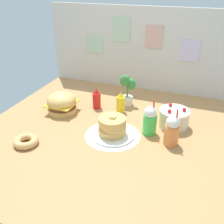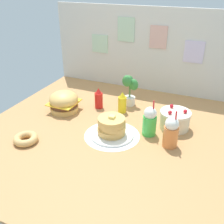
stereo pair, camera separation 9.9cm
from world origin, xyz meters
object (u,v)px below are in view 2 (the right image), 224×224
potted_plant (130,89)px  burger (64,102)px  layer_cake (175,120)px  ketchup_bottle (99,99)px  donut_pink_glaze (26,139)px  mustard_bottle (122,103)px  cream_soda_cup (150,121)px  orange_float_cup (171,132)px  pancake_stack (112,128)px

potted_plant → burger: bearing=-144.7°
burger → layer_cake: (1.07, 0.10, -0.02)m
ketchup_bottle → donut_pink_glaze: (-0.28, -0.79, -0.07)m
donut_pink_glaze → potted_plant: potted_plant is taller
mustard_bottle → cream_soda_cup: (0.35, -0.29, 0.03)m
ketchup_bottle → mustard_bottle: 0.25m
cream_soda_cup → burger: bearing=174.4°
burger → potted_plant: 0.67m
ketchup_bottle → donut_pink_glaze: ketchup_bottle is taller
layer_cake → ketchup_bottle: ketchup_bottle is taller
ketchup_bottle → orange_float_cup: size_ratio=0.67×
burger → mustard_bottle: (0.54, 0.20, 0.00)m
layer_cake → potted_plant: potted_plant is taller
ketchup_bottle → potted_plant: potted_plant is taller
layer_cake → cream_soda_cup: cream_soda_cup is taller
mustard_bottle → potted_plant: size_ratio=0.66×
layer_cake → orange_float_cup: size_ratio=0.83×
pancake_stack → mustard_bottle: (-0.07, 0.43, 0.02)m
layer_cake → orange_float_cup: orange_float_cup is taller
cream_soda_cup → orange_float_cup: same height
burger → mustard_bottle: mustard_bottle is taller
layer_cake → cream_soda_cup: bearing=-133.1°
layer_cake → mustard_bottle: 0.54m
pancake_stack → layer_cake: size_ratio=1.36×
burger → layer_cake: 1.07m
burger → donut_pink_glaze: bearing=-89.0°
burger → orange_float_cup: bearing=-9.8°
potted_plant → donut_pink_glaze: bearing=-118.6°
burger → cream_soda_cup: 0.90m
pancake_stack → donut_pink_glaze: size_ratio=1.83×
ketchup_bottle → potted_plant: 0.33m
cream_soda_cup → orange_float_cup: size_ratio=1.00×
burger → ketchup_bottle: size_ratio=1.33×
pancake_stack → potted_plant: (-0.07, 0.62, 0.10)m
layer_cake → cream_soda_cup: 0.26m
burger → cream_soda_cup: size_ratio=0.88×
ketchup_bottle → mustard_bottle: same height
mustard_bottle → cream_soda_cup: 0.46m
mustard_bottle → donut_pink_glaze: bearing=-123.6°
mustard_bottle → potted_plant: (0.01, 0.19, 0.08)m
pancake_stack → mustard_bottle: mustard_bottle is taller
orange_float_cup → potted_plant: (-0.55, 0.57, 0.05)m
potted_plant → cream_soda_cup: bearing=-53.8°
orange_float_cup → ketchup_bottle: bearing=154.6°
layer_cake → potted_plant: bearing=151.4°
pancake_stack → ketchup_bottle: (-0.33, 0.43, 0.02)m
layer_cake → donut_pink_glaze: size_ratio=1.34×
burger → layer_cake: burger is taller
burger → mustard_bottle: size_ratio=1.33×
donut_pink_glaze → potted_plant: size_ratio=0.61×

